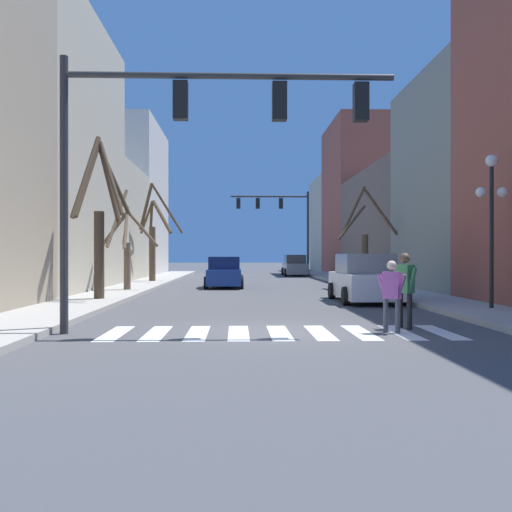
{
  "coord_description": "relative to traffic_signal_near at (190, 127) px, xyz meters",
  "views": [
    {
      "loc": [
        -0.94,
        -13.36,
        1.72
      ],
      "look_at": [
        0.28,
        24.64,
        1.65
      ],
      "focal_mm": 42.0,
      "sensor_mm": 36.0,
      "label": 1
    }
  ],
  "objects": [
    {
      "name": "street_tree_left_near",
      "position": [
        -3.86,
        8.27,
        -1.45
      ],
      "size": [
        1.76,
        2.13,
        5.84
      ],
      "color": "#473828",
      "rests_on": "sidewalk_left"
    },
    {
      "name": "street_tree_right_near",
      "position": [
        -4.04,
        23.39,
        -1.58
      ],
      "size": [
        2.76,
        2.7,
        5.99
      ],
      "color": "brown",
      "rests_on": "sidewalk_left"
    },
    {
      "name": "car_parked_right_far",
      "position": [
        5.79,
        35.96,
        -3.71
      ],
      "size": [
        1.98,
        4.88,
        1.74
      ],
      "rotation": [
        0.0,
        0.0,
        1.57
      ],
      "color": "gray",
      "rests_on": "ground_plane"
    },
    {
      "name": "street_lamp_right_corner",
      "position": [
        8.56,
        4.33,
        -1.16
      ],
      "size": [
        0.95,
        0.36,
        4.54
      ],
      "color": "black",
      "rests_on": "sidewalk_right"
    },
    {
      "name": "street_tree_right_mid",
      "position": [
        7.61,
        17.53,
        -2.22
      ],
      "size": [
        3.26,
        1.35,
        5.16
      ],
      "color": "brown",
      "rests_on": "sidewalk_right"
    },
    {
      "name": "ground_plane",
      "position": [
        1.96,
        0.23,
        -4.51
      ],
      "size": [
        240.0,
        240.0,
        0.0
      ],
      "primitive_type": "plane",
      "color": "#4C4C4F"
    },
    {
      "name": "car_at_intersection",
      "position": [
        0.36,
        18.34,
        -3.75
      ],
      "size": [
        1.98,
        4.54,
        1.63
      ],
      "rotation": [
        0.0,
        0.0,
        -1.57
      ],
      "color": "navy",
      "rests_on": "ground_plane"
    },
    {
      "name": "pedestrian_on_right_sidewalk",
      "position": [
        4.43,
        -0.06,
        -3.57
      ],
      "size": [
        0.6,
        0.47,
        1.59
      ],
      "rotation": [
        0.0,
        0.0,
        2.52
      ],
      "color": "#4C4C51",
      "rests_on": "ground_plane"
    },
    {
      "name": "crosswalk_stripes",
      "position": [
        1.96,
        0.02,
        -4.51
      ],
      "size": [
        7.65,
        2.6,
        0.01
      ],
      "color": "white",
      "rests_on": "ground_plane"
    },
    {
      "name": "building_row_left",
      "position": [
        -8.38,
        17.45,
        1.62
      ],
      "size": [
        6.0,
        48.74,
        13.59
      ],
      "color": "tan",
      "rests_on": "ground_plane"
    },
    {
      "name": "sidewalk_left",
      "position": [
        -4.19,
        0.23,
        -4.44
      ],
      "size": [
        2.39,
        90.0,
        0.15
      ],
      "color": "#ADA89E",
      "rests_on": "ground_plane"
    },
    {
      "name": "car_parked_left_mid",
      "position": [
        5.7,
        8.6,
        -3.69
      ],
      "size": [
        2.17,
        4.84,
        1.76
      ],
      "rotation": [
        0.0,
        0.0,
        1.57
      ],
      "color": "white",
      "rests_on": "ground_plane"
    },
    {
      "name": "building_row_right",
      "position": [
        12.29,
        23.79,
        0.96
      ],
      "size": [
        6.0,
        60.38,
        13.35
      ],
      "color": "#934C3D",
      "rests_on": "ground_plane"
    },
    {
      "name": "street_tree_left_mid",
      "position": [
        -4.02,
        13.99,
        -2.33
      ],
      "size": [
        2.79,
        1.92,
        4.56
      ],
      "color": "brown",
      "rests_on": "sidewalk_left"
    },
    {
      "name": "traffic_signal_far",
      "position": [
        4.45,
        34.15,
        0.47
      ],
      "size": [
        6.22,
        0.28,
        6.75
      ],
      "color": "#2D2D2D",
      "rests_on": "ground_plane"
    },
    {
      "name": "pedestrian_near_right_corner",
      "position": [
        4.92,
        0.62,
        -3.47
      ],
      "size": [
        0.43,
        0.71,
        1.76
      ],
      "rotation": [
        0.0,
        0.0,
        2.05
      ],
      "color": "black",
      "rests_on": "ground_plane"
    },
    {
      "name": "traffic_signal_near",
      "position": [
        0.0,
        0.0,
        0.0
      ],
      "size": [
        7.32,
        0.28,
        6.05
      ],
      "color": "#2D2D2D",
      "rests_on": "ground_plane"
    }
  ]
}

